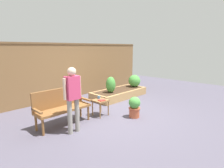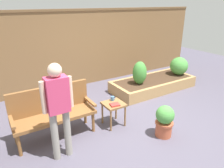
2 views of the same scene
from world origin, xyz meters
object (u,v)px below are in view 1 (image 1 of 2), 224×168
garden_bench (61,104)px  shrub_near_bench (111,85)px  potted_boxwood (134,107)px  person_by_bench (73,94)px  shrub_far_corner (134,81)px  cup_on_table (99,97)px  side_table (100,103)px  book_on_table (102,100)px

garden_bench → shrub_near_bench: bearing=14.4°
garden_bench → shrub_near_bench: (2.49, 0.64, 0.06)m
potted_boxwood → person_by_bench: bearing=166.2°
shrub_near_bench → shrub_far_corner: (1.48, -0.00, -0.04)m
garden_bench → shrub_far_corner: size_ratio=2.77×
garden_bench → person_by_bench: (-0.07, -0.64, 0.39)m
shrub_near_bench → person_by_bench: (-2.56, -1.28, 0.33)m
cup_on_table → shrub_near_bench: (1.32, 0.80, 0.08)m
side_table → shrub_far_corner: shrub_far_corner is taller
garden_bench → shrub_near_bench: garden_bench is taller
person_by_bench → shrub_near_bench: bearing=26.6°
shrub_near_bench → person_by_bench: 2.89m
potted_boxwood → shrub_near_bench: 1.91m
garden_bench → book_on_table: (1.09, -0.36, -0.05)m
cup_on_table → person_by_bench: size_ratio=0.07×
garden_bench → cup_on_table: (1.17, -0.16, -0.02)m
cup_on_table → potted_boxwood: bearing=-59.7°
cup_on_table → book_on_table: cup_on_table is taller
shrub_far_corner → person_by_bench: 4.26m
cup_on_table → shrub_far_corner: shrub_far_corner is taller
garden_bench → cup_on_table: garden_bench is taller
garden_bench → book_on_table: 1.15m
potted_boxwood → side_table: bearing=126.2°
cup_on_table → side_table: bearing=-112.1°
book_on_table → potted_boxwood: potted_boxwood is taller
side_table → cup_on_table: 0.18m
side_table → garden_bench: bearing=166.2°
garden_bench → potted_boxwood: garden_bench is taller
shrub_far_corner → shrub_near_bench: bearing=180.0°
book_on_table → shrub_near_bench: bearing=45.0°
garden_bench → side_table: bearing=-13.8°
cup_on_table → person_by_bench: person_by_bench is taller
garden_bench → potted_boxwood: size_ratio=2.38×
side_table → cup_on_table: size_ratio=4.46×
shrub_near_bench → shrub_far_corner: bearing=-0.0°
side_table → potted_boxwood: bearing=-53.8°
cup_on_table → shrub_far_corner: size_ratio=0.21×
book_on_table → person_by_bench: size_ratio=0.11×
book_on_table → cup_on_table: bearing=79.5°
side_table → shrub_far_corner: (2.85, 0.92, 0.16)m
shrub_far_corner → garden_bench: bearing=-170.8°
garden_bench → cup_on_table: bearing=-7.6°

